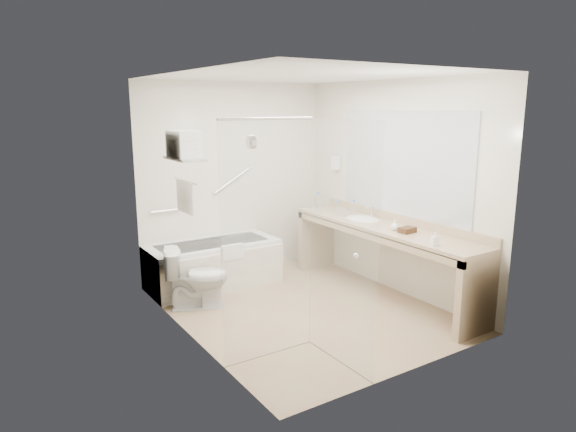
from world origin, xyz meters
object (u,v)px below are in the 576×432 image
vanity_counter (383,243)px  water_bottle_left (338,209)px  toilet (196,278)px  bathtub (213,264)px  amenity_basket (407,230)px

vanity_counter → water_bottle_left: bearing=98.3°
toilet → water_bottle_left: (1.87, -0.13, 0.60)m
vanity_counter → toilet: 2.17m
bathtub → vanity_counter: 2.09m
bathtub → water_bottle_left: (1.42, -0.67, 0.66)m
toilet → vanity_counter: bearing=-92.3°
vanity_counter → amenity_basket: size_ratio=14.89×
amenity_basket → water_bottle_left: size_ratio=0.94×
bathtub → water_bottle_left: 1.70m
toilet → amenity_basket: amenity_basket is taller
vanity_counter → amenity_basket: bearing=-93.3°
toilet → amenity_basket: 2.38m
bathtub → toilet: toilet is taller
water_bottle_left → amenity_basket: bearing=-85.8°
bathtub → water_bottle_left: bearing=-25.3°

